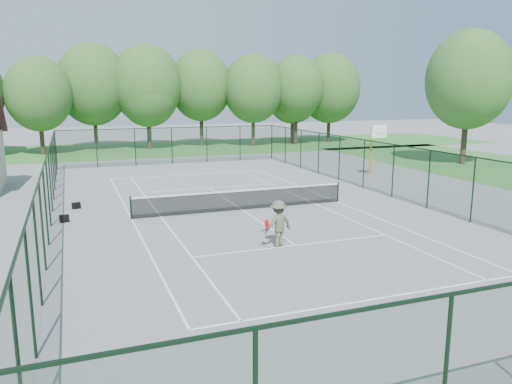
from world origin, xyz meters
The scene contains 11 objects.
ground centered at (0.00, 0.00, 0.00)m, with size 140.00×140.00×0.00m, color gray.
grass_far centered at (0.00, 30.00, 0.01)m, with size 80.00×16.00×0.01m, color #408436.
court_lines centered at (0.00, 0.00, 0.00)m, with size 11.05×23.85×0.01m.
tennis_net centered at (0.00, 0.00, 0.58)m, with size 11.08×0.08×1.10m.
fence_enclosure centered at (0.00, 0.00, 1.56)m, with size 18.05×36.05×3.02m.
tree_line_far centered at (0.00, 30.00, 5.99)m, with size 39.40×6.40×9.70m.
basketball_goal centered at (12.29, 6.72, 2.57)m, with size 1.20×1.43×3.65m.
tree_side centered at (22.71, 9.40, 6.87)m, with size 6.88×6.88×10.90m.
sports_bag_a centered at (-8.44, 0.55, 0.17)m, with size 0.42×0.25×0.34m, color black.
sports_bag_b centered at (-7.87, 3.26, 0.16)m, with size 0.40×0.25×0.31m, color black.
tennis_player centered at (-0.69, -6.28, 0.91)m, with size 1.67×0.96×1.81m.
Camera 1 is at (-7.97, -23.29, 5.82)m, focal length 35.00 mm.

